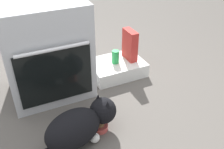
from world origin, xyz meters
TOP-DOWN VIEW (x-y plane):
  - ground at (0.00, 0.00)m, footprint 8.00×8.00m
  - oven at (-0.03, 0.46)m, footprint 0.63×0.55m
  - pantry_cabinet at (0.58, 0.46)m, footprint 0.49×0.36m
  - food_bowl at (0.16, -0.14)m, footprint 0.11×0.11m
  - cat at (-0.00, -0.19)m, footprint 0.80×0.33m
  - soda_can at (0.57, 0.45)m, footprint 0.07×0.07m
  - cereal_box at (0.72, 0.47)m, footprint 0.07×0.18m

SIDE VIEW (x-z plane):
  - ground at x=0.00m, z-range 0.00..0.00m
  - food_bowl at x=0.16m, z-range -0.01..0.06m
  - pantry_cabinet at x=0.58m, z-range 0.00..0.13m
  - cat at x=0.00m, z-range 0.01..0.27m
  - soda_can at x=0.57m, z-range 0.13..0.25m
  - cereal_box at x=0.72m, z-range 0.13..0.41m
  - oven at x=-0.03m, z-range 0.00..0.76m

